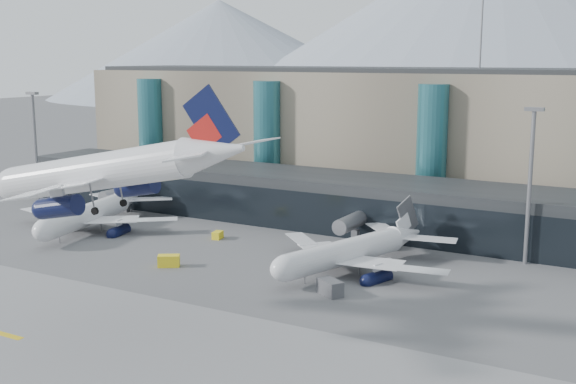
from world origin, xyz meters
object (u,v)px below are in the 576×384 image
(jet_parked_mid, at_px, (359,242))
(veh_f, at_px, (51,209))
(lightmast_mid, at_px, (530,177))
(veh_h, at_px, (169,261))
(veh_a, at_px, (58,226))
(veh_b, at_px, (218,235))
(hero_jet, at_px, (119,161))
(jet_parked_left, at_px, (96,206))
(veh_g, at_px, (390,264))
(veh_c, at_px, (330,287))
(lightmast_left, at_px, (35,141))

(jet_parked_mid, xyz_separation_m, veh_f, (-75.22, 5.34, -3.48))
(lightmast_mid, xyz_separation_m, veh_h, (-49.96, -30.00, -13.46))
(jet_parked_mid, xyz_separation_m, veh_a, (-61.67, -5.52, -3.43))
(lightmast_mid, relative_size, veh_b, 10.67)
(hero_jet, height_order, jet_parked_left, hero_jet)
(lightmast_mid, height_order, veh_a, lightmast_mid)
(lightmast_mid, distance_m, veh_b, 56.36)
(jet_parked_mid, bearing_deg, veh_g, -42.49)
(veh_c, bearing_deg, hero_jet, -91.41)
(lightmast_left, bearing_deg, lightmast_mid, 1.56)
(lightmast_mid, height_order, hero_jet, hero_jet)
(veh_b, relative_size, veh_c, 0.60)
(lightmast_left, xyz_separation_m, hero_jet, (73.39, -52.02, 6.95))
(hero_jet, distance_m, veh_b, 51.41)
(jet_parked_left, bearing_deg, lightmast_mid, -91.00)
(veh_c, height_order, veh_h, veh_c)
(veh_g, bearing_deg, jet_parked_left, -139.39)
(veh_a, distance_m, veh_b, 32.56)
(veh_b, height_order, veh_f, veh_f)
(veh_g, bearing_deg, veh_a, -134.72)
(veh_a, bearing_deg, lightmast_left, 124.06)
(jet_parked_left, bearing_deg, veh_b, -92.37)
(jet_parked_mid, distance_m, veh_g, 6.20)
(veh_f, bearing_deg, veh_g, -93.05)
(veh_b, height_order, veh_c, veh_c)
(lightmast_mid, bearing_deg, veh_h, -149.01)
(veh_c, bearing_deg, veh_a, -157.25)
(hero_jet, distance_m, jet_parked_mid, 45.08)
(hero_jet, distance_m, veh_c, 35.83)
(jet_parked_mid, xyz_separation_m, veh_g, (4.33, 2.50, -3.67))
(hero_jet, relative_size, veh_b, 16.15)
(lightmast_left, distance_m, jet_parked_mid, 88.66)
(lightmast_mid, distance_m, jet_parked_left, 81.59)
(veh_f, bearing_deg, veh_h, -113.30)
(hero_jet, bearing_deg, veh_f, 139.98)
(veh_a, height_order, veh_c, veh_c)
(veh_g, bearing_deg, veh_b, -144.95)
(jet_parked_mid, relative_size, veh_a, 10.98)
(veh_h, bearing_deg, hero_jet, -94.11)
(jet_parked_mid, bearing_deg, hero_jet, 178.26)
(jet_parked_mid, relative_size, veh_b, 14.92)
(lightmast_mid, height_order, jet_parked_mid, lightmast_mid)
(lightmast_mid, height_order, veh_c, lightmast_mid)
(jet_parked_left, xyz_separation_m, veh_b, (25.97, 4.43, -3.81))
(veh_f, distance_m, veh_g, 79.60)
(lightmast_mid, height_order, jet_parked_left, lightmast_mid)
(veh_f, bearing_deg, jet_parked_left, -106.81)
(lightmast_left, xyz_separation_m, veh_b, (56.48, -8.10, -13.73))
(hero_jet, xyz_separation_m, veh_a, (-47.89, 33.87, -20.46))
(jet_parked_mid, height_order, veh_a, jet_parked_mid)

